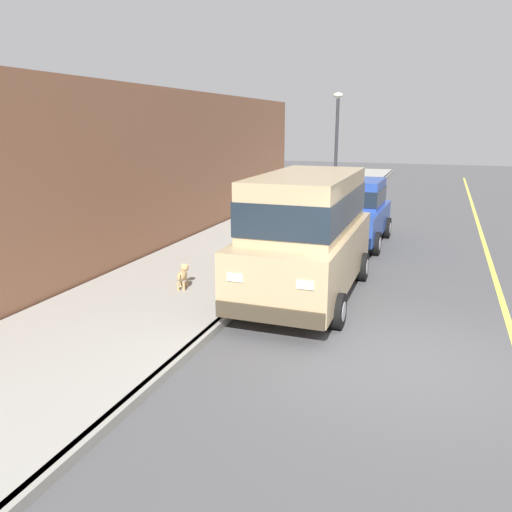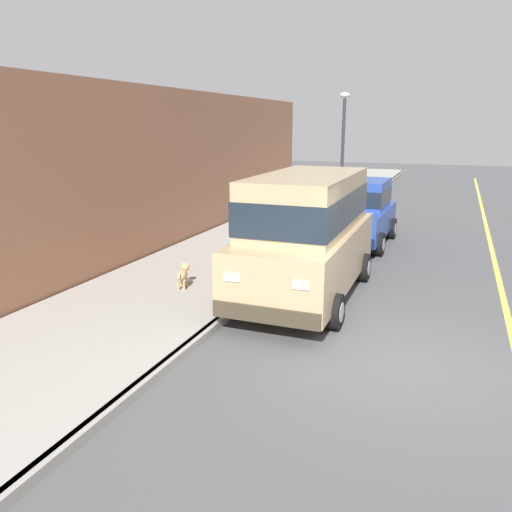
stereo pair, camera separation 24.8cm
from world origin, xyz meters
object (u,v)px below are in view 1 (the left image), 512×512
Objects in this scene: car_blue_hatchback at (354,211)px; street_lamp at (337,139)px; dog_tan at (183,274)px; fire_hydrant at (281,240)px; car_tan_van at (307,230)px.

street_lamp is (-1.42, 4.15, 1.93)m from car_blue_hatchback.
fire_hydrant is (1.01, 3.61, 0.05)m from dog_tan.
car_blue_hatchback is (0.10, 5.20, -0.42)m from car_tan_van.
street_lamp reaches higher than car_tan_van.
dog_tan is 3.74m from fire_hydrant.
street_lamp reaches higher than dog_tan.
car_tan_van is 9.56m from street_lamp.
car_tan_van is at bearing 17.50° from dog_tan.
street_lamp is (-1.33, 9.35, 1.51)m from car_tan_van.
fire_hydrant is at bearing 116.67° from car_tan_van.
car_blue_hatchback is 5.28× the size of fire_hydrant.
car_tan_van is at bearing -63.33° from fire_hydrant.
car_tan_van is 6.64× the size of dog_tan.
car_blue_hatchback is at bearing 66.98° from dog_tan.
street_lamp is at bearing 98.07° from car_tan_van.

